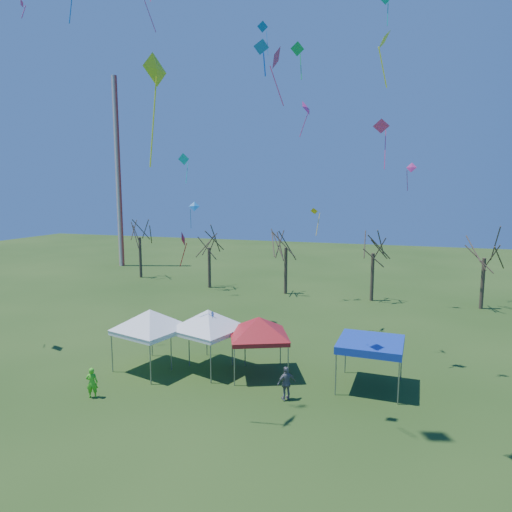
# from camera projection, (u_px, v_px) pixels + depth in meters

# --- Properties ---
(ground) EXTENTS (140.00, 140.00, 0.00)m
(ground) POSITION_uv_depth(u_px,v_px,m) (207.00, 405.00, 22.02)
(ground) COLOR #224014
(ground) RESTS_ON ground
(radio_mast) EXTENTS (0.70, 0.70, 25.00)m
(radio_mast) POSITION_uv_depth(u_px,v_px,m) (118.00, 173.00, 60.82)
(radio_mast) COLOR silver
(radio_mast) RESTS_ON ground
(tree_0) EXTENTS (3.83, 3.83, 8.44)m
(tree_0) POSITION_uv_depth(u_px,v_px,m) (139.00, 223.00, 53.26)
(tree_0) COLOR #3D2D21
(tree_0) RESTS_ON ground
(tree_1) EXTENTS (3.42, 3.42, 7.54)m
(tree_1) POSITION_uv_depth(u_px,v_px,m) (209.00, 233.00, 47.69)
(tree_1) COLOR #3D2D21
(tree_1) RESTS_ON ground
(tree_2) EXTENTS (3.71, 3.71, 8.18)m
(tree_2) POSITION_uv_depth(u_px,v_px,m) (286.00, 231.00, 44.78)
(tree_2) COLOR #3D2D21
(tree_2) RESTS_ON ground
(tree_3) EXTENTS (3.59, 3.59, 7.91)m
(tree_3) POSITION_uv_depth(u_px,v_px,m) (374.00, 236.00, 41.92)
(tree_3) COLOR #3D2D21
(tree_3) RESTS_ON ground
(tree_4) EXTENTS (3.58, 3.58, 7.89)m
(tree_4) POSITION_uv_depth(u_px,v_px,m) (486.00, 240.00, 39.02)
(tree_4) COLOR #3D2D21
(tree_4) RESTS_ON ground
(tent_white_west) EXTENTS (4.48, 4.48, 4.10)m
(tent_white_west) POSITION_uv_depth(u_px,v_px,m) (150.00, 314.00, 25.95)
(tent_white_west) COLOR gray
(tent_white_west) RESTS_ON ground
(tent_white_mid) EXTENTS (4.35, 4.35, 4.03)m
(tent_white_mid) POSITION_uv_depth(u_px,v_px,m) (208.00, 314.00, 26.10)
(tent_white_mid) COLOR gray
(tent_white_mid) RESTS_ON ground
(tent_red) EXTENTS (4.04, 4.04, 3.83)m
(tent_red) POSITION_uv_depth(u_px,v_px,m) (259.00, 321.00, 25.27)
(tent_red) COLOR gray
(tent_red) RESTS_ON ground
(tent_blue) EXTENTS (3.35, 3.35, 2.55)m
(tent_blue) POSITION_uv_depth(u_px,v_px,m) (371.00, 344.00, 23.62)
(tent_blue) COLOR gray
(tent_blue) RESTS_ON ground
(person_green) EXTENTS (0.67, 0.57, 1.55)m
(person_green) POSITION_uv_depth(u_px,v_px,m) (92.00, 383.00, 22.69)
(person_green) COLOR #43D522
(person_green) RESTS_ON ground
(person_grey) EXTENTS (1.02, 0.97, 1.70)m
(person_grey) POSITION_uv_depth(u_px,v_px,m) (286.00, 383.00, 22.45)
(person_grey) COLOR slate
(person_grey) RESTS_ON ground
(kite_11) EXTENTS (0.90, 1.28, 2.55)m
(kite_11) POSITION_uv_depth(u_px,v_px,m) (306.00, 108.00, 31.70)
(kite_11) COLOR #E9338E
(kite_11) RESTS_ON ground
(kite_1) EXTENTS (0.50, 0.89, 1.96)m
(kite_1) POSITION_uv_depth(u_px,v_px,m) (184.00, 239.00, 25.39)
(kite_1) COLOR red
(kite_1) RESTS_ON ground
(kite_2) EXTENTS (1.15, 0.62, 2.88)m
(kite_2) POSITION_uv_depth(u_px,v_px,m) (184.00, 159.00, 43.26)
(kite_2) COLOR #0DC1C7
(kite_2) RESTS_ON ground
(kite_17) EXTENTS (0.95, 0.65, 2.77)m
(kite_17) POSITION_uv_depth(u_px,v_px,m) (381.00, 127.00, 25.05)
(kite_17) COLOR #EA3485
(kite_17) RESTS_ON ground
(kite_5) EXTENTS (0.62, 1.43, 4.60)m
(kite_5) POSITION_uv_depth(u_px,v_px,m) (156.00, 70.00, 18.41)
(kite_5) COLOR #F7FF1A
(kite_5) RESTS_ON ground
(kite_13) EXTENTS (1.25, 1.03, 2.78)m
(kite_13) POSITION_uv_depth(u_px,v_px,m) (194.00, 207.00, 46.09)
(kite_13) COLOR blue
(kite_13) RESTS_ON ground
(kite_25) EXTENTS (0.81, 0.75, 1.46)m
(kite_25) POSITION_uv_depth(u_px,v_px,m) (261.00, 48.00, 18.48)
(kite_25) COLOR #1671F2
(kite_25) RESTS_ON ground
(kite_22) EXTENTS (0.90, 0.81, 2.57)m
(kite_22) POSITION_uv_depth(u_px,v_px,m) (315.00, 212.00, 41.86)
(kite_22) COLOR yellow
(kite_22) RESTS_ON ground
(kite_20) EXTENTS (0.53, 0.41, 1.17)m
(kite_20) POSITION_uv_depth(u_px,v_px,m) (22.00, 4.00, 27.68)
(kite_20) COLOR #EF3583
(kite_20) RESTS_ON ground
(kite_27) EXTENTS (0.70, 1.08, 2.61)m
(kite_27) POSITION_uv_depth(u_px,v_px,m) (276.00, 58.00, 20.80)
(kite_27) COLOR #E33264
(kite_27) RESTS_ON ground
(kite_9) EXTENTS (0.49, 0.77, 1.90)m
(kite_9) POSITION_uv_depth(u_px,v_px,m) (384.00, 41.00, 15.62)
(kite_9) COLOR #EFF81A
(kite_9) RESTS_ON ground
(kite_24) EXTENTS (0.93, 0.67, 2.40)m
(kite_24) POSITION_uv_depth(u_px,v_px,m) (297.00, 50.00, 29.39)
(kite_24) COLOR green
(kite_24) RESTS_ON ground
(kite_26) EXTENTS (1.11, 0.97, 2.94)m
(kite_26) POSITION_uv_depth(u_px,v_px,m) (263.00, 27.00, 39.84)
(kite_26) COLOR blue
(kite_26) RESTS_ON ground
(kite_19) EXTENTS (0.93, 0.62, 2.40)m
(kite_19) POSITION_uv_depth(u_px,v_px,m) (411.00, 168.00, 38.57)
(kite_19) COLOR #CA2D85
(kite_19) RESTS_ON ground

